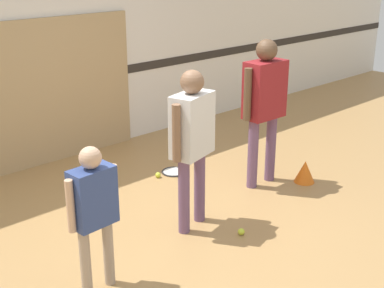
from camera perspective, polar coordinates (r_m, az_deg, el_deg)
The scene contains 10 objects.
ground_plane at distance 5.43m, azimuth -0.27°, elevation -8.53°, with size 16.00×16.00×0.00m, color #A87F4C.
wall_back at distance 6.93m, azimuth -14.89°, elevation 11.06°, with size 16.00×0.07×3.20m.
wall_panel at distance 6.99m, azimuth -14.55°, elevation 5.45°, with size 2.28×0.05×1.83m.
person_instructor at distance 5.01m, azimuth 0.00°, elevation 1.16°, with size 0.58×0.35×1.58m.
person_student_left at distance 4.18m, azimuth -10.46°, elevation -6.35°, with size 0.47×0.21×1.23m.
person_student_right at distance 6.04m, azimuth 7.74°, elevation 4.97°, with size 0.64×0.27×1.69m.
racket_spare_on_floor at distance 6.61m, azimuth -1.88°, elevation -3.03°, with size 0.39×0.56×0.03m.
tennis_ball_near_instructor at distance 5.25m, azimuth 5.28°, elevation -9.30°, with size 0.07×0.07×0.07m, color #CCE038.
tennis_ball_by_spare_racket at distance 6.48m, azimuth -3.65°, elevation -3.32°, with size 0.07×0.07×0.07m, color #CCE038.
training_cone at distance 6.45m, azimuth 11.94°, elevation -2.90°, with size 0.24×0.24×0.26m.
Camera 1 is at (-3.22, -3.52, 2.59)m, focal length 50.00 mm.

